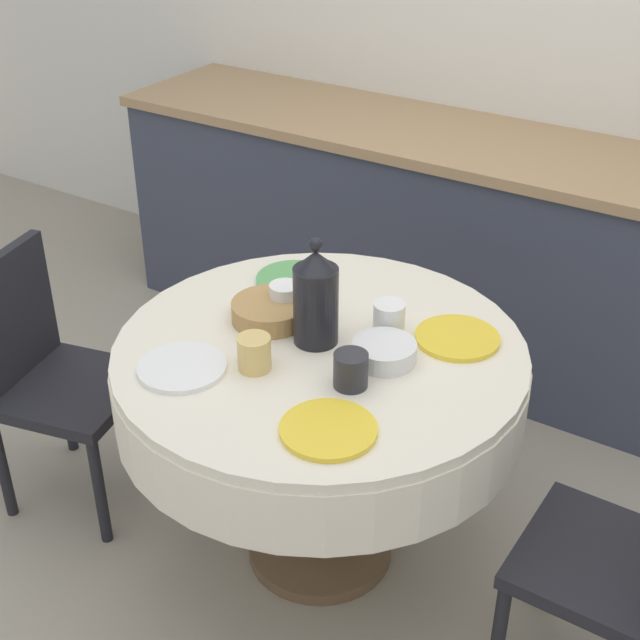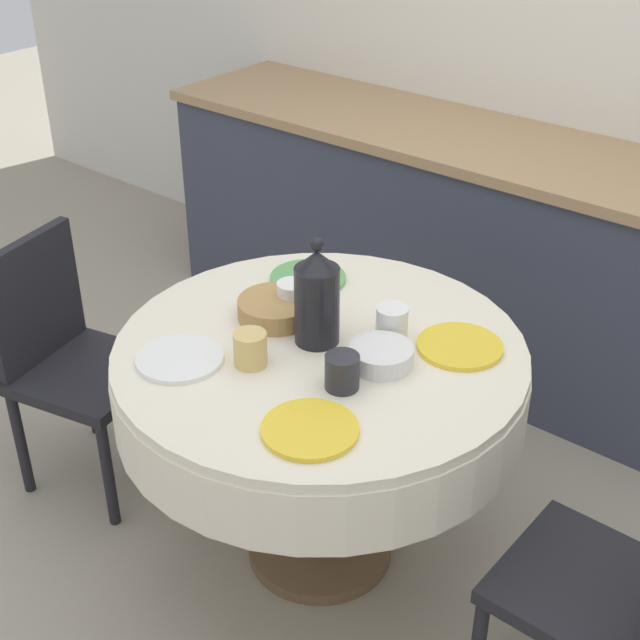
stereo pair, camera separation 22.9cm
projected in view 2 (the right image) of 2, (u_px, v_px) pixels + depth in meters
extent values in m
plane|color=#9E937F|center=(320.00, 551.00, 2.76)|extent=(12.00, 12.00, 0.00)
cube|color=silver|center=(607.00, 27.00, 3.17)|extent=(7.00, 0.05, 2.60)
cube|color=#383D4C|center=(533.00, 274.00, 3.39)|extent=(3.20, 0.60, 0.88)
cube|color=#A37F56|center=(549.00, 159.00, 3.15)|extent=(3.24, 0.64, 0.04)
cylinder|color=brown|center=(320.00, 546.00, 2.75)|extent=(0.44, 0.44, 0.04)
cylinder|color=brown|center=(320.00, 478.00, 2.61)|extent=(0.11, 0.11, 0.50)
cylinder|color=silver|center=(320.00, 383.00, 2.43)|extent=(1.12, 1.12, 0.18)
cylinder|color=silver|center=(320.00, 350.00, 2.38)|extent=(1.11, 1.11, 0.03)
cube|color=black|center=(589.00, 588.00, 2.09)|extent=(0.40, 0.40, 0.04)
cylinder|color=black|center=(545.00, 573.00, 2.42)|extent=(0.04, 0.04, 0.39)
cube|color=black|center=(90.00, 374.00, 2.86)|extent=(0.48, 0.48, 0.04)
cube|color=black|center=(34.00, 300.00, 2.81)|extent=(0.12, 0.38, 0.42)
cylinder|color=black|center=(173.00, 413.00, 3.04)|extent=(0.04, 0.04, 0.39)
cylinder|color=black|center=(108.00, 475.00, 2.77)|extent=(0.04, 0.04, 0.39)
cylinder|color=black|center=(90.00, 387.00, 3.17)|extent=(0.04, 0.04, 0.39)
cylinder|color=black|center=(21.00, 443.00, 2.90)|extent=(0.04, 0.04, 0.39)
cylinder|color=white|center=(180.00, 359.00, 2.31)|extent=(0.23, 0.23, 0.01)
cylinder|color=#DBB766|center=(250.00, 349.00, 2.27)|extent=(0.09, 0.09, 0.09)
cylinder|color=yellow|center=(310.00, 429.00, 2.05)|extent=(0.23, 0.23, 0.01)
cylinder|color=#28282D|center=(342.00, 372.00, 2.19)|extent=(0.09, 0.09, 0.09)
cylinder|color=#5BA85B|center=(308.00, 278.00, 2.69)|extent=(0.23, 0.23, 0.01)
cylinder|color=white|center=(292.00, 297.00, 2.50)|extent=(0.09, 0.09, 0.09)
cylinder|color=yellow|center=(460.00, 346.00, 2.36)|extent=(0.23, 0.23, 0.01)
cylinder|color=white|center=(392.00, 323.00, 2.39)|extent=(0.09, 0.09, 0.09)
cylinder|color=black|center=(317.00, 305.00, 2.34)|extent=(0.12, 0.12, 0.22)
cone|color=black|center=(317.00, 260.00, 2.27)|extent=(0.11, 0.11, 0.05)
sphere|color=black|center=(317.00, 245.00, 2.25)|extent=(0.04, 0.04, 0.04)
cylinder|color=#AD844C|center=(276.00, 308.00, 2.49)|extent=(0.21, 0.21, 0.06)
cylinder|color=silver|center=(381.00, 356.00, 2.28)|extent=(0.17, 0.17, 0.05)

